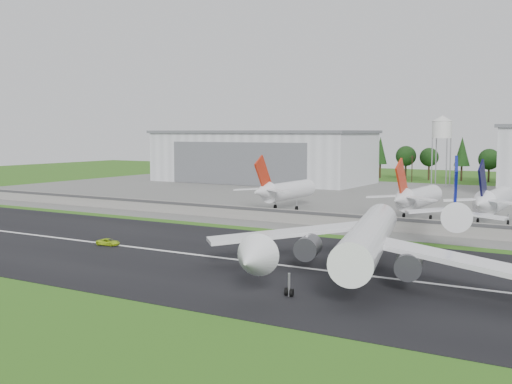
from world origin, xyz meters
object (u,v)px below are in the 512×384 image
Objects in this scene: ground_vehicle at (108,242)px; parked_jet_navy at (492,201)px; main_airliner at (367,246)px; parked_jet_red_b at (416,198)px; parked_jet_red_a at (283,190)px.

parked_jet_navy is (59.61, 67.65, 5.29)m from ground_vehicle.
main_airliner is at bearing -94.76° from parked_jet_navy.
parked_jet_red_b is at bearing -39.44° from ground_vehicle.
ground_vehicle is (-54.03, -0.68, -4.13)m from main_airliner.
parked_jet_navy is at bearing 0.03° from parked_jet_red_a.
parked_jet_navy is (5.58, 66.96, 1.16)m from main_airliner.
ground_vehicle is at bearing -14.55° from main_airliner.
parked_jet_navy reaches higher than parked_jet_red_b.
parked_jet_red_b is (-13.07, 66.93, 1.00)m from main_airliner.
ground_vehicle is 0.15× the size of parked_jet_red_b.
main_airliner reaches higher than parked_jet_red_b.
ground_vehicle is at bearing -131.39° from parked_jet_navy.
main_airliner reaches higher than parked_jet_navy.
parked_jet_navy is (18.64, 0.03, 0.16)m from parked_jet_red_b.
parked_jet_red_a reaches higher than parked_jet_red_b.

